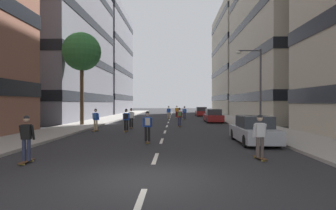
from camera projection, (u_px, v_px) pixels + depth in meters
ground_plane at (169, 121)px, 33.93m from camera, size 155.77×155.77×0.00m
sidewalk_left at (110, 119)px, 37.39m from camera, size 3.70×71.39×0.14m
sidewalk_right at (230, 119)px, 36.95m from camera, size 3.70×71.39×0.14m
lane_markings at (169, 120)px, 35.96m from camera, size 0.16×62.20×0.01m
building_left_mid at (49, 46)px, 36.80m from camera, size 12.69×21.47×19.52m
building_left_far at (97, 61)px, 59.14m from camera, size 12.69×20.56×22.31m
building_right_far at (248, 62)px, 58.25m from camera, size 12.69×21.05×21.83m
parked_car_near at (254, 131)px, 15.04m from camera, size 1.82×4.40×1.52m
parked_car_mid at (213, 116)px, 31.13m from camera, size 1.82×4.40×1.52m
parked_car_far at (201, 112)px, 45.65m from camera, size 1.82×4.40×1.52m
street_tree_near at (82, 52)px, 26.13m from camera, size 3.65×3.65×8.84m
streetlamp_right at (256, 80)px, 22.41m from camera, size 2.13×0.30×6.50m
skater_0 at (179, 116)px, 25.39m from camera, size 0.54×0.91×1.78m
skater_1 at (260, 135)px, 10.72m from camera, size 0.56×0.92×1.78m
skater_2 at (126, 119)px, 21.06m from camera, size 0.54×0.91×1.78m
skater_3 at (147, 125)px, 15.13m from camera, size 0.56×0.92×1.78m
skater_4 at (169, 112)px, 37.71m from camera, size 0.56×0.92×1.78m
skater_5 at (184, 112)px, 35.90m from camera, size 0.55×0.92×1.78m
skater_6 at (131, 117)px, 23.83m from camera, size 0.56×0.92×1.78m
skater_7 at (96, 118)px, 21.29m from camera, size 0.56×0.92×1.78m
skater_8 at (177, 111)px, 41.72m from camera, size 0.56×0.92×1.78m
skater_9 at (26, 137)px, 10.05m from camera, size 0.54×0.90×1.78m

